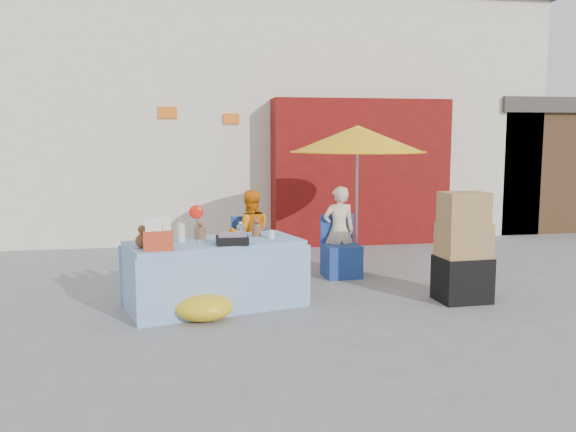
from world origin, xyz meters
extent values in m
plane|color=slate|center=(0.00, 0.00, 0.00)|extent=(80.00, 80.00, 0.00)
cube|color=silver|center=(0.00, 7.00, 2.25)|extent=(12.00, 5.00, 4.50)
cube|color=#3F3833|center=(0.00, 7.00, 4.70)|extent=(12.20, 5.20, 0.40)
cube|color=maroon|center=(2.20, 4.20, 1.30)|extent=(3.20, 0.60, 2.60)
cube|color=#4C331E|center=(6.50, 6.00, 1.20)|extent=(2.60, 3.00, 2.40)
cube|color=#3F3833|center=(6.50, 6.00, 2.55)|extent=(2.80, 3.20, 0.30)
cube|color=orange|center=(-1.20, 4.48, 2.35)|extent=(0.32, 0.04, 0.20)
cube|color=orange|center=(-0.10, 4.48, 2.25)|extent=(0.28, 0.04, 0.18)
cube|color=#7D9BC8|center=(-0.67, 0.42, 0.38)|extent=(2.08, 1.34, 0.76)
cube|color=#7D9BC8|center=(-0.55, -0.01, 0.35)|extent=(1.91, 0.55, 0.71)
cube|color=#7D9BC8|center=(-0.78, 0.85, 0.35)|extent=(1.91, 0.55, 0.71)
cylinder|color=white|center=(-1.44, 0.37, 0.85)|extent=(0.14, 0.14, 0.18)
cylinder|color=brown|center=(-1.27, 0.52, 0.84)|extent=(0.15, 0.15, 0.16)
cylinder|color=white|center=(-1.03, 0.43, 0.87)|extent=(0.12, 0.12, 0.22)
cylinder|color=brown|center=(-0.82, 0.59, 0.83)|extent=(0.16, 0.16, 0.14)
cylinder|color=#B2B2B7|center=(-0.33, 0.74, 0.82)|extent=(0.11, 0.11, 0.12)
cylinder|color=brown|center=(-0.15, 0.67, 0.84)|extent=(0.14, 0.14, 0.15)
cylinder|color=white|center=(-0.36, 0.45, 0.81)|extent=(0.10, 0.10, 0.09)
cylinder|color=white|center=(0.00, 0.50, 0.81)|extent=(0.10, 0.10, 0.09)
sphere|color=brown|center=(-1.44, 0.10, 0.84)|extent=(0.15, 0.15, 0.15)
ellipsoid|color=red|center=(-0.87, 0.21, 1.12)|extent=(0.16, 0.09, 0.15)
cube|color=#BB3A1C|center=(-1.27, -0.06, 0.86)|extent=(0.33, 0.22, 0.20)
cube|color=black|center=(-0.49, 0.15, 0.81)|extent=(0.40, 0.33, 0.09)
cube|color=navy|center=(-0.10, 1.60, 0.23)|extent=(0.50, 0.48, 0.45)
cube|color=navy|center=(-0.11, 1.82, 0.65)|extent=(0.48, 0.07, 0.40)
cube|color=navy|center=(1.15, 1.60, 0.23)|extent=(0.50, 0.48, 0.45)
cube|color=navy|center=(1.14, 1.82, 0.65)|extent=(0.48, 0.07, 0.40)
imported|color=orange|center=(-0.10, 1.75, 0.61)|extent=(0.61, 0.49, 1.22)
imported|color=beige|center=(1.15, 1.75, 0.62)|extent=(0.47, 0.32, 1.25)
cylinder|color=gray|center=(1.45, 1.90, 1.00)|extent=(0.04, 0.04, 2.00)
cone|color=#FFB20D|center=(1.45, 1.90, 1.90)|extent=(1.90, 1.90, 0.38)
cylinder|color=#FFB20D|center=(1.45, 1.90, 1.72)|extent=(1.90, 1.90, 0.02)
cube|color=black|center=(2.22, 0.13, 0.27)|extent=(0.61, 0.50, 0.53)
cube|color=#A7874B|center=(2.22, 0.13, 0.73)|extent=(0.57, 0.45, 0.40)
cube|color=#A7874B|center=(2.19, 0.10, 1.11)|extent=(0.53, 0.41, 0.36)
ellipsoid|color=gold|center=(-0.82, -0.11, 0.14)|extent=(0.74, 0.65, 0.28)
camera|label=1|loc=(-1.06, -6.41, 1.92)|focal=38.00mm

